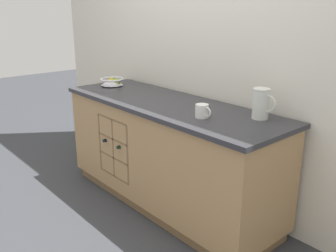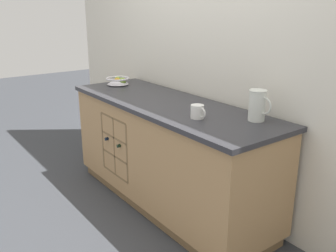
{
  "view_description": "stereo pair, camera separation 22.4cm",
  "coord_description": "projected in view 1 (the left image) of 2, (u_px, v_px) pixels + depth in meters",
  "views": [
    {
      "loc": [
        2.18,
        -1.9,
        1.63
      ],
      "look_at": [
        0.0,
        0.0,
        0.7
      ],
      "focal_mm": 40.0,
      "sensor_mm": 36.0,
      "label": 1
    },
    {
      "loc": [
        2.32,
        -1.72,
        1.63
      ],
      "look_at": [
        0.0,
        0.0,
        0.7
      ],
      "focal_mm": 40.0,
      "sensor_mm": 36.0,
      "label": 2
    }
  ],
  "objects": [
    {
      "name": "back_wall",
      "position": [
        203.0,
        51.0,
        3.1
      ],
      "size": [
        4.43,
        0.06,
        2.55
      ],
      "primitive_type": "cube",
      "color": "silver",
      "rests_on": "ground_plane"
    },
    {
      "name": "fruit_bowl",
      "position": [
        112.0,
        81.0,
        3.58
      ],
      "size": [
        0.22,
        0.22,
        0.07
      ],
      "color": "silver",
      "rests_on": "kitchen_island"
    },
    {
      "name": "ground_plane",
      "position": [
        168.0,
        202.0,
        3.25
      ],
      "size": [
        14.0,
        14.0,
        0.0
      ],
      "primitive_type": "plane",
      "color": "#383A3F"
    },
    {
      "name": "ceramic_mug",
      "position": [
        202.0,
        111.0,
        2.56
      ],
      "size": [
        0.13,
        0.09,
        0.09
      ],
      "color": "white",
      "rests_on": "kitchen_island"
    },
    {
      "name": "white_pitcher",
      "position": [
        261.0,
        103.0,
        2.52
      ],
      "size": [
        0.18,
        0.12,
        0.21
      ],
      "color": "silver",
      "rests_on": "kitchen_island"
    },
    {
      "name": "kitchen_island",
      "position": [
        168.0,
        154.0,
        3.11
      ],
      "size": [
        2.07,
        0.69,
        0.9
      ],
      "color": "brown",
      "rests_on": "ground_plane"
    }
  ]
}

